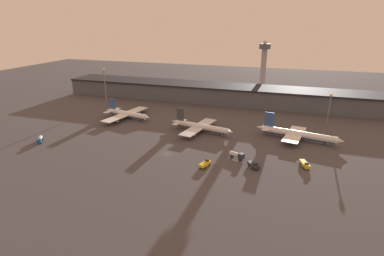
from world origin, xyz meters
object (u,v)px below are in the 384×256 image
at_px(airplane_0, 127,114).
at_px(airplane_1, 200,127).
at_px(service_vehicle_2, 205,164).
at_px(service_vehicle_4, 237,155).
at_px(service_vehicle_1, 254,165).
at_px(service_vehicle_3, 40,139).
at_px(control_tower, 264,64).
at_px(airplane_2, 297,134).
at_px(service_vehicle_0, 305,164).

bearing_deg(airplane_0, airplane_1, 1.02).
distance_m(airplane_0, service_vehicle_2, 83.59).
bearing_deg(service_vehicle_2, service_vehicle_4, -25.57).
distance_m(airplane_0, service_vehicle_1, 98.01).
relative_size(service_vehicle_1, service_vehicle_3, 0.95).
distance_m(service_vehicle_1, control_tower, 138.38).
height_order(airplane_0, service_vehicle_3, airplane_0).
height_order(airplane_2, service_vehicle_2, airplane_2).
distance_m(airplane_0, service_vehicle_3, 55.06).
height_order(service_vehicle_1, service_vehicle_2, service_vehicle_1).
relative_size(airplane_2, service_vehicle_4, 6.01).
distance_m(airplane_1, airplane_2, 52.68).
bearing_deg(service_vehicle_4, airplane_0, 179.51).
relative_size(service_vehicle_0, control_tower, 0.17).
bearing_deg(control_tower, airplane_0, -130.53).
height_order(airplane_2, service_vehicle_3, airplane_2).
relative_size(service_vehicle_1, control_tower, 0.14).
bearing_deg(airplane_1, airplane_2, 15.34).
relative_size(airplane_1, service_vehicle_4, 5.26).
height_order(airplane_1, control_tower, control_tower).
distance_m(service_vehicle_2, service_vehicle_4, 17.13).
xyz_separation_m(airplane_1, service_vehicle_1, (34.40, -35.85, -1.67)).
bearing_deg(service_vehicle_1, airplane_0, -156.00).
relative_size(airplane_2, service_vehicle_2, 6.53).
height_order(service_vehicle_3, service_vehicle_4, service_vehicle_4).
height_order(airplane_0, control_tower, control_tower).
xyz_separation_m(airplane_1, service_vehicle_0, (55.48, -28.11, -1.66)).
bearing_deg(service_vehicle_0, service_vehicle_3, -104.97).
bearing_deg(service_vehicle_4, service_vehicle_2, -108.28).
bearing_deg(control_tower, service_vehicle_2, -94.36).
xyz_separation_m(service_vehicle_2, control_tower, (10.74, 140.95, 25.02)).
relative_size(service_vehicle_4, control_tower, 0.16).
bearing_deg(service_vehicle_3, service_vehicle_1, 57.53).
relative_size(service_vehicle_0, service_vehicle_1, 1.16).
bearing_deg(airplane_0, control_tower, 60.76).
relative_size(airplane_1, service_vehicle_2, 5.72).
distance_m(airplane_0, airplane_1, 53.33).
height_order(airplane_0, service_vehicle_2, airplane_0).
height_order(service_vehicle_0, service_vehicle_4, service_vehicle_4).
bearing_deg(service_vehicle_4, airplane_2, 76.04).
bearing_deg(airplane_2, service_vehicle_1, -103.36).
bearing_deg(service_vehicle_3, service_vehicle_4, 61.73).
height_order(service_vehicle_1, service_vehicle_3, service_vehicle_1).
distance_m(airplane_1, control_tower, 105.57).
bearing_deg(airplane_2, control_tower, 117.37).
bearing_deg(service_vehicle_3, airplane_2, 74.13).
bearing_deg(airplane_1, service_vehicle_2, -59.77).
relative_size(airplane_2, service_vehicle_3, 6.55).
distance_m(service_vehicle_1, service_vehicle_2, 20.96).
relative_size(service_vehicle_3, service_vehicle_4, 0.92).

